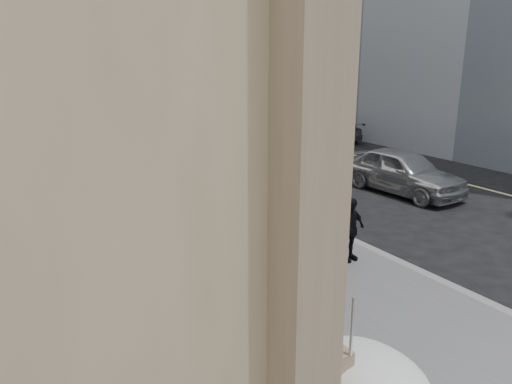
# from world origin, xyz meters

# --- Properties ---
(ground) EXTENTS (140.00, 140.00, 0.00)m
(ground) POSITION_xyz_m (0.00, 0.00, 0.00)
(ground) COLOR black
(ground) RESTS_ON ground
(sidewalk) EXTENTS (5.00, 80.00, 0.12)m
(sidewalk) POSITION_xyz_m (0.00, 10.00, 0.06)
(sidewalk) COLOR #565659
(sidewalk) RESTS_ON ground
(curb) EXTENTS (0.24, 80.00, 0.12)m
(curb) POSITION_xyz_m (2.62, 10.00, 0.06)
(curb) COLOR slate
(curb) RESTS_ON ground
(lane_line) EXTENTS (0.15, 70.00, 0.01)m
(lane_line) POSITION_xyz_m (10.50, 10.00, 0.01)
(lane_line) COLOR #BFB78C
(lane_line) RESTS_ON ground
(far_podium) EXTENTS (2.00, 80.00, 4.00)m
(far_podium) POSITION_xyz_m (15.50, 10.00, 2.00)
(far_podium) COLOR #726249
(far_podium) RESTS_ON ground
(streetlight_mid) EXTENTS (1.71, 0.24, 8.00)m
(streetlight_mid) POSITION_xyz_m (2.74, 14.00, 4.58)
(streetlight_mid) COLOR #2D2D30
(streetlight_mid) RESTS_ON ground
(streetlight_far) EXTENTS (1.71, 0.24, 8.00)m
(streetlight_far) POSITION_xyz_m (2.74, 34.00, 4.58)
(streetlight_far) COLOR #2D2D30
(streetlight_far) RESTS_ON ground
(traffic_signal) EXTENTS (4.10, 0.22, 6.00)m
(traffic_signal) POSITION_xyz_m (2.07, 22.00, 4.00)
(traffic_signal) COLOR #2D2D30
(traffic_signal) RESTS_ON ground
(snow_bank) EXTENTS (1.70, 18.10, 0.76)m
(snow_bank) POSITION_xyz_m (-1.42, 8.11, 0.47)
(snow_bank) COLOR white
(snow_bank) RESTS_ON sidewalk
(mounted_horse_left) EXTENTS (1.85, 2.71, 2.71)m
(mounted_horse_left) POSITION_xyz_m (-1.53, 5.72, 1.22)
(mounted_horse_left) COLOR #472D15
(mounted_horse_left) RESTS_ON sidewalk
(mounted_horse_right) EXTENTS (2.08, 2.18, 2.61)m
(mounted_horse_right) POSITION_xyz_m (1.30, 3.41, 1.20)
(mounted_horse_right) COLOR #513117
(mounted_horse_right) RESTS_ON sidewalk
(pedestrian) EXTENTS (0.94, 0.44, 1.57)m
(pedestrian) POSITION_xyz_m (1.60, 1.82, 0.90)
(pedestrian) COLOR black
(pedestrian) RESTS_ON sidewalk
(car_silver) EXTENTS (2.14, 4.79, 1.60)m
(car_silver) POSITION_xyz_m (7.46, 5.56, 0.80)
(car_silver) COLOR #A9ADB1
(car_silver) RESTS_ON ground
(car_grey) EXTENTS (2.05, 4.28, 1.20)m
(car_grey) POSITION_xyz_m (12.29, 15.21, 0.60)
(car_grey) COLOR #525459
(car_grey) RESTS_ON ground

